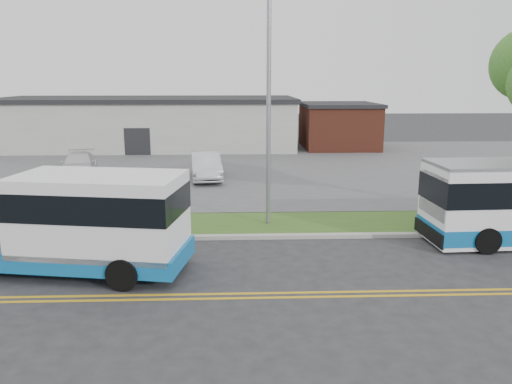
{
  "coord_description": "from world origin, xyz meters",
  "views": [
    {
      "loc": [
        1.76,
        -16.92,
        5.92
      ],
      "look_at": [
        2.48,
        2.04,
        1.6
      ],
      "focal_mm": 35.0,
      "sensor_mm": 36.0,
      "label": 1
    }
  ],
  "objects_px": {
    "pedestrian": "(41,210)",
    "parked_car_a": "(206,166)",
    "parked_car_b": "(79,164)",
    "shuttle_bus": "(76,220)",
    "streetlight_near": "(269,97)"
  },
  "relations": [
    {
      "from": "pedestrian",
      "to": "parked_car_a",
      "type": "height_order",
      "value": "pedestrian"
    },
    {
      "from": "parked_car_a",
      "to": "parked_car_b",
      "type": "distance_m",
      "value": 7.95
    },
    {
      "from": "shuttle_bus",
      "to": "pedestrian",
      "type": "height_order",
      "value": "shuttle_bus"
    },
    {
      "from": "pedestrian",
      "to": "shuttle_bus",
      "type": "bearing_deg",
      "value": 115.91
    },
    {
      "from": "shuttle_bus",
      "to": "parked_car_b",
      "type": "bearing_deg",
      "value": 116.46
    },
    {
      "from": "streetlight_near",
      "to": "pedestrian",
      "type": "bearing_deg",
      "value": -174.63
    },
    {
      "from": "parked_car_a",
      "to": "parked_car_b",
      "type": "relative_size",
      "value": 1.0
    },
    {
      "from": "shuttle_bus",
      "to": "parked_car_a",
      "type": "xyz_separation_m",
      "value": [
        3.13,
        14.17,
        -0.77
      ]
    },
    {
      "from": "parked_car_b",
      "to": "pedestrian",
      "type": "bearing_deg",
      "value": -90.92
    },
    {
      "from": "pedestrian",
      "to": "parked_car_b",
      "type": "height_order",
      "value": "pedestrian"
    },
    {
      "from": "pedestrian",
      "to": "parked_car_b",
      "type": "relative_size",
      "value": 0.38
    },
    {
      "from": "streetlight_near",
      "to": "shuttle_bus",
      "type": "distance_m",
      "value": 8.56
    },
    {
      "from": "streetlight_near",
      "to": "parked_car_a",
      "type": "height_order",
      "value": "streetlight_near"
    },
    {
      "from": "parked_car_b",
      "to": "streetlight_near",
      "type": "bearing_deg",
      "value": -55.97
    },
    {
      "from": "parked_car_b",
      "to": "parked_car_a",
      "type": "bearing_deg",
      "value": -20.78
    }
  ]
}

